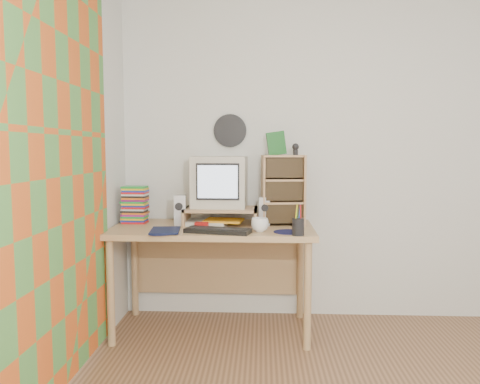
# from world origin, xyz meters

# --- Properties ---
(back_wall) EXTENTS (3.50, 0.00, 3.50)m
(back_wall) POSITION_xyz_m (0.00, 1.75, 1.25)
(back_wall) COLOR silver
(back_wall) RESTS_ON floor
(curtain) EXTENTS (0.00, 2.20, 2.20)m
(curtain) POSITION_xyz_m (-1.71, 0.48, 1.15)
(curtain) COLOR #D95A1E
(curtain) RESTS_ON left_wall
(wall_disc) EXTENTS (0.25, 0.02, 0.25)m
(wall_disc) POSITION_xyz_m (-0.93, 1.73, 1.43)
(wall_disc) COLOR black
(wall_disc) RESTS_ON back_wall
(desk) EXTENTS (1.40, 0.70, 0.75)m
(desk) POSITION_xyz_m (-1.03, 1.44, 0.62)
(desk) COLOR tan
(desk) RESTS_ON floor
(monitor_riser) EXTENTS (0.52, 0.30, 0.12)m
(monitor_riser) POSITION_xyz_m (-0.98, 1.48, 0.84)
(monitor_riser) COLOR tan
(monitor_riser) RESTS_ON desk
(crt_monitor) EXTENTS (0.40, 0.40, 0.37)m
(crt_monitor) POSITION_xyz_m (-0.99, 1.53, 1.05)
(crt_monitor) COLOR beige
(crt_monitor) RESTS_ON monitor_riser
(speaker_left) EXTENTS (0.09, 0.09, 0.22)m
(speaker_left) POSITION_xyz_m (-1.26, 1.42, 0.86)
(speaker_left) COLOR silver
(speaker_left) RESTS_ON desk
(speaker_right) EXTENTS (0.08, 0.08, 0.20)m
(speaker_right) POSITION_xyz_m (-0.66, 1.45, 0.85)
(speaker_right) COLOR silver
(speaker_right) RESTS_ON desk
(keyboard) EXTENTS (0.45, 0.24, 0.03)m
(keyboard) POSITION_xyz_m (-0.97, 1.14, 0.76)
(keyboard) COLOR black
(keyboard) RESTS_ON desk
(dvd_stack) EXTENTS (0.18, 0.13, 0.24)m
(dvd_stack) POSITION_xyz_m (-1.61, 1.51, 0.87)
(dvd_stack) COLOR brown
(dvd_stack) RESTS_ON desk
(cd_rack) EXTENTS (0.32, 0.19, 0.50)m
(cd_rack) POSITION_xyz_m (-0.54, 1.49, 1.00)
(cd_rack) COLOR tan
(cd_rack) RESTS_ON desk
(mug) EXTENTS (0.13, 0.13, 0.09)m
(mug) POSITION_xyz_m (-0.70, 1.19, 0.80)
(mug) COLOR white
(mug) RESTS_ON desk
(diary) EXTENTS (0.25, 0.20, 0.05)m
(diary) POSITION_xyz_m (-1.41, 1.12, 0.77)
(diary) COLOR #0E1434
(diary) RESTS_ON desk
(mousepad) EXTENTS (0.21, 0.21, 0.00)m
(mousepad) POSITION_xyz_m (-0.51, 1.18, 0.75)
(mousepad) COLOR #100F35
(mousepad) RESTS_ON desk
(pen_cup) EXTENTS (0.09, 0.09, 0.15)m
(pen_cup) POSITION_xyz_m (-0.46, 1.07, 0.83)
(pen_cup) COLOR black
(pen_cup) RESTS_ON desk
(papers) EXTENTS (0.33, 0.26, 0.04)m
(papers) POSITION_xyz_m (-1.04, 1.46, 0.77)
(papers) COLOR beige
(papers) RESTS_ON desk
(red_box) EXTENTS (0.09, 0.06, 0.04)m
(red_box) POSITION_xyz_m (-1.10, 1.29, 0.77)
(red_box) COLOR red
(red_box) RESTS_ON desk
(game_box) EXTENTS (0.13, 0.05, 0.17)m
(game_box) POSITION_xyz_m (-0.58, 1.51, 1.33)
(game_box) COLOR #1B5F23
(game_box) RESTS_ON cd_rack
(webcam) EXTENTS (0.05, 0.05, 0.08)m
(webcam) POSITION_xyz_m (-0.45, 1.45, 1.29)
(webcam) COLOR black
(webcam) RESTS_ON cd_rack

